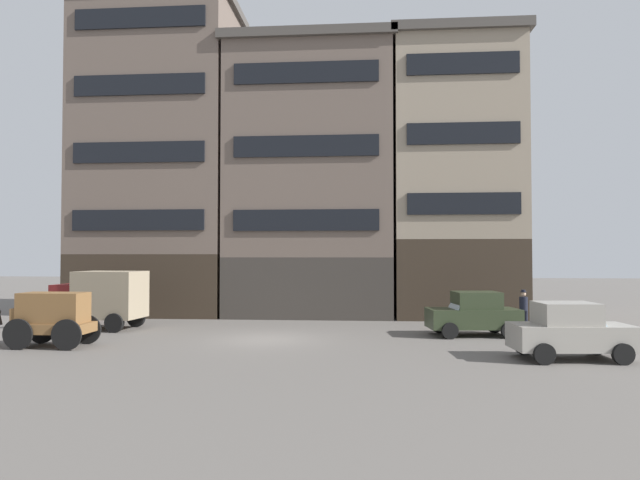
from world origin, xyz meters
The scene contains 10 objects.
ground_plane centered at (0.00, 0.00, 0.00)m, with size 120.00×120.00×0.00m, color #605B56.
building_far_left centered at (-8.01, 9.50, 9.20)m, with size 9.02×6.84×18.32m.
building_center_left centered at (0.90, 9.51, 7.67)m, with size 9.50×6.84×15.26m.
building_center_right centered at (8.91, 9.51, 7.73)m, with size 7.22×6.84×15.37m.
cargo_wagon centered at (-7.49, -2.43, 1.15)m, with size 2.90×1.50×1.98m.
delivery_truck_near centered at (-8.13, 2.33, 1.42)m, with size 4.48×2.44×2.62m.
sedan_dark centered at (10.46, -3.45, 0.91)m, with size 3.81×2.08×1.83m.
sedan_light centered at (8.43, 1.55, 0.91)m, with size 3.86×2.21×1.83m.
pedestrian_officer centered at (11.04, 3.62, 0.98)m, with size 0.50×0.50×1.79m.
fire_hydrant_curbside centered at (-9.92, 5.38, 0.43)m, with size 0.24×0.24×0.83m.
Camera 1 is at (3.85, -21.54, 3.35)m, focal length 30.57 mm.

